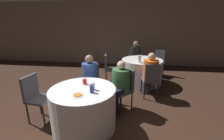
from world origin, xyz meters
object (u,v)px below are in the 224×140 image
bottle_far (139,59)px  soda_can_silver (93,86)px  chair_far_south (151,77)px  chair_far_northeast (159,61)px  chair_near_west (35,94)px  chair_far_north (135,59)px  chair_near_north (91,80)px  person_black_shirt (136,58)px  pizza_plate_near (78,95)px  chair_far_west (109,66)px  table_near (84,108)px  table_far (141,71)px  person_green_jacket (119,86)px  chair_near_northeast (124,86)px  soda_can_blue (92,89)px  person_orange_shirt (150,73)px  person_blue_shirt (90,80)px

bottle_far → soda_can_silver: bearing=-113.8°
chair_far_south → chair_far_northeast: bearing=66.1°
chair_near_west → bottle_far: (2.02, 1.85, 0.31)m
chair_near_west → chair_far_north: same height
chair_near_north → person_black_shirt: person_black_shirt is taller
pizza_plate_near → bottle_far: 2.44m
chair_near_west → chair_far_northeast: bearing=143.7°
chair_far_west → soda_can_silver: size_ratio=7.46×
chair_far_north → soda_can_silver: (-0.77, -3.37, 0.27)m
table_near → table_far: same height
person_green_jacket → person_black_shirt: size_ratio=0.92×
person_green_jacket → soda_can_silver: (-0.39, -0.61, 0.24)m
chair_near_northeast → chair_far_north: size_ratio=1.00×
table_far → soda_can_silver: bearing=-112.4°
table_near → chair_far_west: (0.12, 2.20, 0.17)m
soda_can_blue → bottle_far: bearing=67.6°
table_far → chair_near_north: size_ratio=1.38×
table_far → chair_near_west: chair_near_west is taller
table_far → soda_can_blue: bearing=-111.3°
chair_near_west → person_black_shirt: 3.68m
table_near → person_orange_shirt: (1.29, 1.47, 0.22)m
table_far → chair_near_west: size_ratio=1.38×
chair_far_north → soda_can_blue: chair_far_north is taller
chair_far_northeast → soda_can_silver: 3.57m
chair_near_west → person_black_shirt: (1.96, 3.11, 0.07)m
chair_near_west → soda_can_silver: chair_near_west is taller
chair_near_northeast → person_orange_shirt: (0.62, 0.76, 0.05)m
chair_near_north → person_orange_shirt: 1.50m
pizza_plate_near → soda_can_blue: (0.19, 0.13, 0.05)m
chair_near_north → soda_can_blue: 1.17m
chair_far_west → person_blue_shirt: size_ratio=0.78×
soda_can_blue → chair_near_west: bearing=169.1°
chair_far_south → chair_far_north: bearing=90.8°
chair_far_northeast → person_green_jacket: (-1.23, -2.56, 0.03)m
chair_far_northeast → bottle_far: bearing=96.5°
chair_far_north → pizza_plate_near: (-0.96, -3.62, 0.22)m
person_green_jacket → chair_far_south: bearing=-92.6°
chair_near_northeast → bottle_far: (0.37, 1.24, 0.31)m
table_near → chair_near_west: size_ratio=1.25×
person_orange_shirt → chair_near_west: bearing=-158.3°
chair_near_north → bottle_far: 1.56m
person_blue_shirt → chair_far_north: bearing=-119.9°
chair_near_north → soda_can_blue: bearing=98.9°
chair_near_north → chair_far_northeast: (1.93, 2.18, 0.00)m
chair_far_north → person_black_shirt: bearing=90.0°
chair_near_west → chair_far_northeast: (2.78, 3.05, 0.00)m
table_far → chair_far_west: (-1.03, -0.15, 0.17)m
person_green_jacket → table_far: bearing=-64.7°
chair_near_west → chair_far_northeast: 4.13m
chair_near_west → chair_far_south: 2.60m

